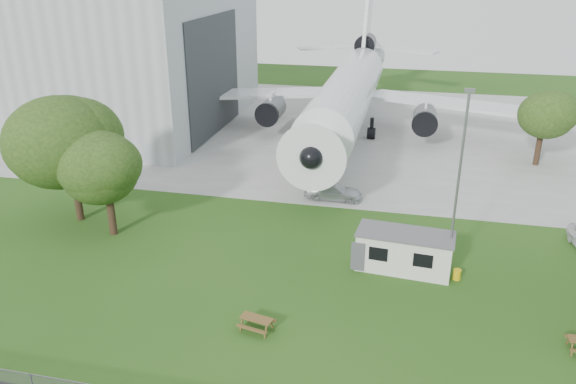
% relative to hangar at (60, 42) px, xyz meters
% --- Properties ---
extents(ground, '(160.00, 160.00, 0.00)m').
position_rel_hangar_xyz_m(ground, '(37.97, -36.00, -9.41)').
color(ground, '#36621D').
extents(concrete_apron, '(120.00, 46.00, 0.03)m').
position_rel_hangar_xyz_m(concrete_apron, '(37.97, 2.00, -9.39)').
color(concrete_apron, '#B7B7B2').
rests_on(concrete_apron, ground).
extents(hangar, '(43.00, 31.00, 18.55)m').
position_rel_hangar_xyz_m(hangar, '(0.00, 0.00, 0.00)').
color(hangar, '#B2B7BC').
rests_on(hangar, ground).
extents(airliner, '(46.36, 47.73, 17.69)m').
position_rel_hangar_xyz_m(airliner, '(35.97, -0.14, -4.14)').
color(airliner, white).
rests_on(airliner, ground).
extents(site_cabin, '(6.86, 3.24, 2.62)m').
position_rel_hangar_xyz_m(site_cabin, '(43.35, -29.80, -8.09)').
color(site_cabin, silver).
rests_on(site_cabin, ground).
extents(picnic_west, '(2.08, 1.85, 0.76)m').
position_rel_hangar_xyz_m(picnic_west, '(35.71, -38.27, -9.41)').
color(picnic_west, brown).
rests_on(picnic_west, ground).
extents(lamp_mast, '(0.16, 0.16, 12.00)m').
position_rel_hangar_xyz_m(lamp_mast, '(46.17, -29.80, -3.41)').
color(lamp_mast, slate).
rests_on(lamp_mast, ground).
extents(tree_west_big, '(9.18, 9.18, 11.14)m').
position_rel_hangar_xyz_m(tree_west_big, '(18.37, -27.63, -2.86)').
color(tree_west_big, '#382619').
rests_on(tree_west_big, ground).
extents(tree_west_small, '(6.57, 6.57, 8.27)m').
position_rel_hangar_xyz_m(tree_west_small, '(22.18, -29.38, -4.43)').
color(tree_west_small, '#382619').
rests_on(tree_west_small, ground).
extents(tree_far_apron, '(5.43, 5.43, 7.93)m').
position_rel_hangar_xyz_m(tree_far_apron, '(55.47, -6.36, -4.21)').
color(tree_far_apron, '#382619').
rests_on(tree_far_apron, ground).
extents(car_apron_van, '(4.89, 2.07, 1.41)m').
position_rel_hangar_xyz_m(car_apron_van, '(37.13, -19.29, -8.70)').
color(car_apron_van, silver).
rests_on(car_apron_van, ground).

